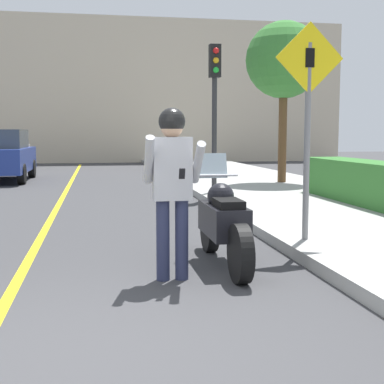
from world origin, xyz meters
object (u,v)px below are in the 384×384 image
at_px(motorcycle, 223,223).
at_px(street_tree, 284,61).
at_px(parked_car_silver, 2,150).
at_px(person_biker, 172,175).
at_px(traffic_light, 215,90).
at_px(crossing_sign, 308,111).
at_px(parked_car_blue, 0,155).

distance_m(motorcycle, street_tree, 10.00).
distance_m(motorcycle, parked_car_silver, 18.54).
bearing_deg(person_biker, street_tree, 64.10).
relative_size(person_biker, traffic_light, 0.52).
bearing_deg(person_biker, traffic_light, 74.09).
bearing_deg(parked_car_silver, street_tree, -44.35).
xyz_separation_m(person_biker, traffic_light, (1.99, 6.98, 1.46)).
bearing_deg(street_tree, person_biker, -115.90).
xyz_separation_m(crossing_sign, parked_car_blue, (-5.81, 11.67, -0.98)).
relative_size(person_biker, parked_car_blue, 0.43).
distance_m(person_biker, parked_car_blue, 13.35).
relative_size(motorcycle, person_biker, 1.19).
distance_m(person_biker, parked_car_silver, 18.87).
distance_m(traffic_light, parked_car_blue, 8.43).
bearing_deg(crossing_sign, street_tree, 72.52).
height_order(traffic_light, parked_car_silver, traffic_light).
relative_size(motorcycle, parked_car_blue, 0.51).
bearing_deg(crossing_sign, parked_car_silver, 111.23).
distance_m(crossing_sign, parked_car_silver, 18.43).
bearing_deg(motorcycle, parked_car_silver, 106.97).
bearing_deg(crossing_sign, motorcycle, -155.18).
height_order(motorcycle, parked_car_silver, parked_car_silver).
height_order(person_biker, parked_car_silver, person_biker).
height_order(motorcycle, street_tree, street_tree).
bearing_deg(parked_car_blue, parked_car_silver, 98.86).
bearing_deg(person_biker, parked_car_blue, 106.92).
relative_size(traffic_light, street_tree, 0.76).
xyz_separation_m(traffic_light, street_tree, (2.50, 2.26, 1.02)).
xyz_separation_m(motorcycle, street_tree, (3.81, 8.71, 3.09)).
bearing_deg(parked_car_blue, crossing_sign, -63.53).
height_order(person_biker, traffic_light, traffic_light).
bearing_deg(motorcycle, crossing_sign, 24.82).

